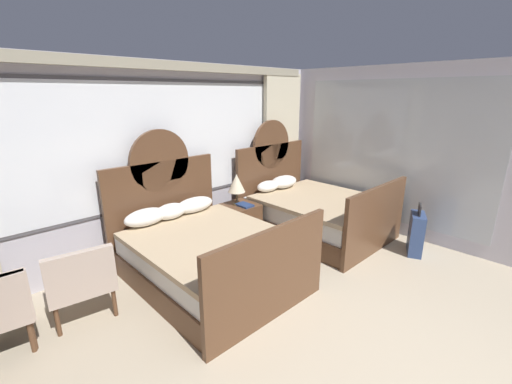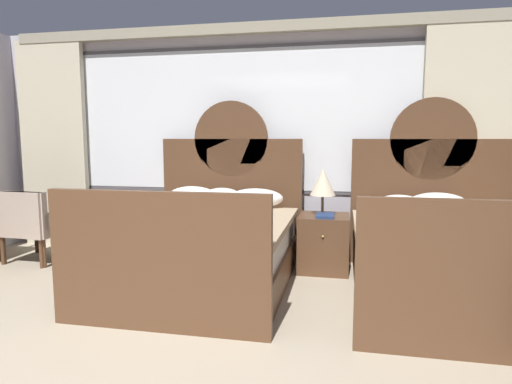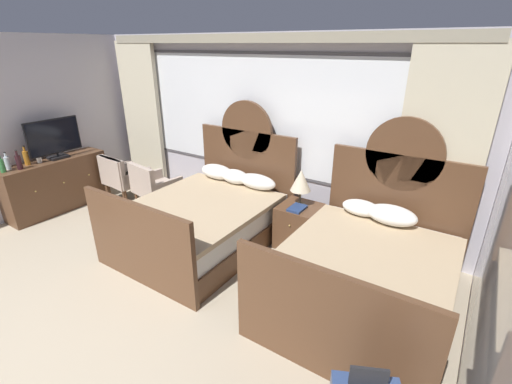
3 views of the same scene
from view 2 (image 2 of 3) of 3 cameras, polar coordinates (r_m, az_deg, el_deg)
The scene contains 9 objects.
wall_back_window at distance 5.20m, azimuth -1.84°, elevation 7.43°, with size 6.14×0.22×2.70m.
bed_near_window at distance 4.24m, azimuth -6.61°, elevation -6.77°, with size 1.65×2.15×1.81m.
bed_near_mirror at distance 4.13m, azimuth 23.99°, elevation -7.78°, with size 1.65×2.15×1.81m.
nightstand_between_beds at distance 4.66m, azimuth 8.88°, elevation -6.60°, with size 0.52×0.54×0.59m.
table_lamp_on_nightstand at distance 4.59m, azimuth 8.77°, elevation 1.24°, with size 0.27×0.27×0.49m.
book_on_nightstand at distance 4.49m, azimuth 9.07°, elevation -3.08°, with size 0.18×0.26×0.03m.
armchair_by_window_left at distance 5.06m, azimuth -20.38°, elevation -4.07°, with size 0.70×0.70×0.82m.
armchair_by_window_centre at distance 5.49m, azimuth -27.10°, elevation -3.56°, with size 0.69×0.69×0.82m.
armchair_by_window_right at distance 5.49m, azimuth -27.14°, elevation -3.56°, with size 0.64×0.64×0.82m.
Camera 2 is at (1.19, -1.19, 1.39)m, focal length 30.49 mm.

